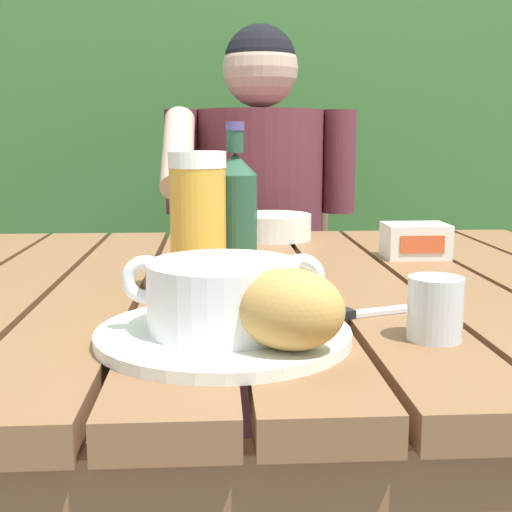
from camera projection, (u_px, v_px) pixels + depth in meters
The scene contains 13 objects.
dining_table at pixel (275, 346), 1.01m from camera, with size 1.12×0.99×0.78m.
hedge_backdrop at pixel (206, 89), 2.55m from camera, with size 3.45×0.87×2.76m.
chair_near_diner at pixel (256, 314), 1.97m from camera, with size 0.46×0.45×0.96m.
person_eating at pixel (260, 234), 1.73m from camera, with size 0.48×0.47×1.26m.
serving_plate at pixel (223, 334), 0.70m from camera, with size 0.26×0.26×0.01m.
soup_bowl at pixel (223, 294), 0.69m from camera, with size 0.21×0.16×0.08m.
bread_roll at pixel (289, 309), 0.62m from camera, with size 0.13×0.12×0.08m.
beer_glass at pixel (198, 223), 0.90m from camera, with size 0.08×0.08×0.19m.
beer_bottle at pixel (236, 216), 0.96m from camera, with size 0.06×0.06×0.23m.
water_glass_small at pixel (435, 308), 0.70m from camera, with size 0.06×0.06×0.07m.
butter_tub at pixel (415, 241), 1.17m from camera, with size 0.11×0.08×0.06m.
table_knife at pixel (350, 314), 0.79m from camera, with size 0.14×0.07×0.01m.
diner_bowl at pixel (273, 227), 1.37m from camera, with size 0.15×0.15×0.05m.
Camera 1 is at (-0.09, -0.97, 0.99)m, focal length 47.50 mm.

